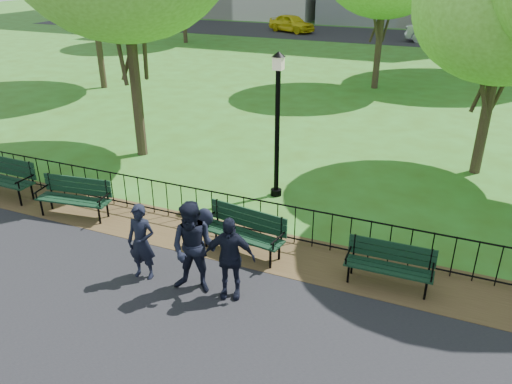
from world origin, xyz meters
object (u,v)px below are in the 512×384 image
at_px(park_bench_right_a, 390,260).
at_px(tree_near_e, 508,5).
at_px(person_left, 142,242).
at_px(person_mid, 194,248).
at_px(taxi, 292,23).
at_px(park_bench_left_b, 2,173).
at_px(sedan_silver, 443,32).
at_px(park_bench_left_a, 75,193).
at_px(lamppost, 277,121).
at_px(person_right, 229,258).
at_px(park_bench_main, 230,223).

height_order(park_bench_right_a, tree_near_e, tree_near_e).
distance_m(person_left, person_mid, 1.14).
height_order(person_mid, taxi, person_mid).
xyz_separation_m(park_bench_left_b, sedan_silver, (8.25, 31.46, 0.20)).
xyz_separation_m(park_bench_left_a, tree_near_e, (8.74, 6.65, 3.99)).
xyz_separation_m(park_bench_left_a, park_bench_left_b, (-2.46, 0.12, 0.05)).
height_order(tree_near_e, person_mid, tree_near_e).
xyz_separation_m(park_bench_right_a, lamppost, (-3.37, 2.84, 1.48)).
height_order(person_mid, person_right, person_mid).
height_order(person_left, person_right, person_right).
xyz_separation_m(park_bench_main, park_bench_left_b, (-6.54, 0.08, 0.01)).
bearing_deg(lamppost, tree_near_e, 38.16).
relative_size(person_left, person_right, 0.96).
xyz_separation_m(park_bench_left_a, person_left, (2.99, -1.53, 0.19)).
distance_m(park_bench_left_b, person_mid, 6.79).
distance_m(taxi, sedan_silver, 12.20).
xyz_separation_m(park_bench_main, park_bench_right_a, (3.28, 0.04, -0.09)).
height_order(park_bench_left_a, lamppost, lamppost).
xyz_separation_m(person_right, taxi, (-11.07, 34.59, -0.08)).
xyz_separation_m(park_bench_left_b, person_mid, (6.58, -1.65, 0.28)).
height_order(lamppost, tree_near_e, tree_near_e).
relative_size(park_bench_left_a, person_mid, 1.03).
xyz_separation_m(tree_near_e, person_right, (-3.97, -8.06, -3.76)).
xyz_separation_m(park_bench_right_a, person_left, (-4.38, -1.61, 0.25)).
distance_m(tree_near_e, person_mid, 10.07).
distance_m(person_mid, person_right, 0.67).
bearing_deg(person_right, person_mid, 172.30).
bearing_deg(sedan_silver, person_left, -175.51).
bearing_deg(lamppost, person_left, -102.83).
bearing_deg(person_right, park_bench_right_a, 12.99).
bearing_deg(park_bench_right_a, park_bench_main, 179.53).
height_order(park_bench_left_b, person_right, person_right).
xyz_separation_m(person_mid, taxi, (-10.42, 34.70, -0.18)).
relative_size(park_bench_right_a, person_mid, 0.91).
xyz_separation_m(person_right, sedan_silver, (1.02, 33.00, 0.02)).
bearing_deg(tree_near_e, park_bench_right_a, -101.82).
xyz_separation_m(tree_near_e, taxi, (-15.04, 26.53, -3.83)).
distance_m(park_bench_left_b, person_right, 7.39).
height_order(lamppost, taxi, lamppost).
bearing_deg(person_left, park_bench_left_a, 145.63).
bearing_deg(park_bench_right_a, tree_near_e, 77.03).
height_order(park_bench_right_a, person_left, person_left).
distance_m(park_bench_left_a, park_bench_right_a, 7.37).
bearing_deg(park_bench_main, park_bench_right_a, 8.55).
height_order(park_bench_left_b, taxi, taxi).
bearing_deg(person_right, park_bench_main, 98.23).
height_order(park_bench_left_a, person_mid, person_mid).
bearing_deg(lamppost, sedan_silver, 86.43).
bearing_deg(park_bench_left_a, person_mid, -28.03).
height_order(person_mid, sedan_silver, person_mid).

